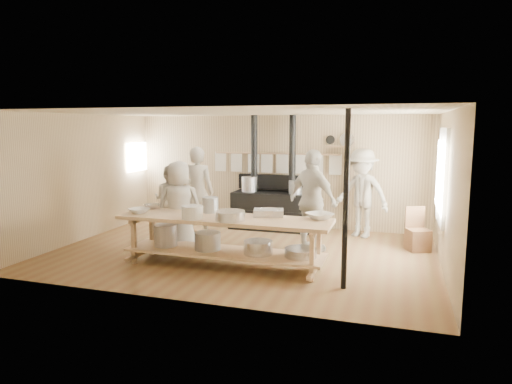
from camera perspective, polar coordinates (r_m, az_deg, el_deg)
ground at (r=8.65m, az=-1.77°, el=-7.56°), size 7.00×7.00×0.00m
room_shell at (r=8.35m, az=-1.82°, el=3.22°), size 7.00×7.00×7.00m
window_right at (r=8.52m, az=22.26°, el=1.87°), size 0.09×1.50×1.65m
left_opening at (r=11.67m, az=-14.67°, el=4.28°), size 0.00×0.90×0.90m
stove at (r=10.50m, az=2.02°, el=-1.81°), size 1.90×0.75×2.60m
towel_rail at (r=10.64m, az=2.50°, el=3.92°), size 3.00×0.04×0.47m
back_wall_shelf at (r=10.37m, az=10.44°, el=6.17°), size 0.63×0.14×0.32m
prep_table at (r=7.70m, az=-4.08°, el=-5.55°), size 3.60×0.90×0.85m
support_post at (r=6.62m, az=11.16°, el=-1.08°), size 0.08×0.08×2.60m
cook_far_left at (r=9.74m, az=-7.32°, el=-0.02°), size 0.76×0.56×1.93m
cook_left at (r=10.20m, az=-10.73°, el=-0.94°), size 0.76×0.61×1.50m
cook_center at (r=8.58m, az=-9.54°, el=-1.87°), size 0.96×0.76×1.73m
cook_right at (r=8.60m, az=7.09°, el=-1.11°), size 1.20×1.02×1.93m
cook_by_window at (r=9.92m, az=13.08°, el=-0.13°), size 1.40×1.12×1.89m
chair at (r=9.26m, az=19.54°, el=-5.42°), size 0.51×0.51×0.82m
bowl_white_a at (r=8.22m, az=-14.42°, el=-2.27°), size 0.44×0.44×0.08m
bowl_steel_a at (r=8.59m, az=-12.89°, el=-1.76°), size 0.39×0.39×0.09m
bowl_white_b at (r=7.52m, az=7.96°, el=-2.98°), size 0.59×0.59×0.10m
bowl_steel_b at (r=7.71m, az=1.58°, el=-2.58°), size 0.38×0.38×0.12m
roasting_pan at (r=7.71m, az=1.59°, el=-2.60°), size 0.57×0.45×0.11m
mixing_bowl_large at (r=7.35m, az=-3.26°, el=-2.96°), size 0.60×0.60×0.15m
bucket_galv at (r=8.05m, az=-5.75°, el=-1.60°), size 0.37×0.37×0.27m
deep_bowl_enamel at (r=7.53m, az=-7.96°, el=-2.53°), size 0.40×0.40×0.22m
pitcher at (r=8.03m, az=-5.26°, el=-1.90°), size 0.12×0.12×0.19m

